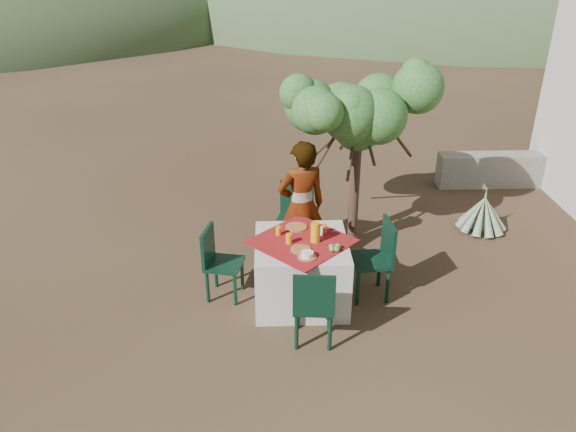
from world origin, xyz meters
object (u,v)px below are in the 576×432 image
object	(u,v)px
chair_near	(314,304)
juice_pitcher	(315,232)
chair_left	(218,259)
person	(301,207)
agave	(483,214)
chair_far	(294,215)
chair_right	(377,256)
shrub_tree	(363,118)
table	(301,270)

from	to	relation	value
chair_near	juice_pitcher	size ratio (longest dim) A/B	3.91
chair_left	juice_pitcher	xyz separation A→B (m)	(1.09, -0.12, 0.40)
person	agave	size ratio (longest dim) A/B	2.25
chair_far	chair_right	distance (m)	1.37
chair_far	person	world-z (taller)	person
person	shrub_tree	world-z (taller)	shrub_tree
chair_left	agave	xyz separation A→B (m)	(3.60, 1.51, -0.23)
table	chair_far	world-z (taller)	chair_far
chair_far	chair_near	size ratio (longest dim) A/B	1.07
chair_far	juice_pitcher	distance (m)	1.18
table	chair_left	distance (m)	0.95
person	juice_pitcher	xyz separation A→B (m)	(0.11, -0.74, 0.05)
chair_far	juice_pitcher	world-z (taller)	juice_pitcher
juice_pitcher	chair_right	bearing A→B (deg)	5.92
chair_far	chair_left	distance (m)	1.35
table	juice_pitcher	xyz separation A→B (m)	(0.15, -0.02, 0.50)
shrub_tree	chair_far	bearing A→B (deg)	-151.62
person	shrub_tree	bearing A→B (deg)	-151.44
chair_far	chair_near	distance (m)	1.90
chair_far	chair_right	xyz separation A→B (m)	(0.90, -1.04, -0.01)
chair_left	agave	size ratio (longest dim) A/B	1.17
chair_far	chair_near	bearing A→B (deg)	-69.03
chair_far	shrub_tree	xyz separation A→B (m)	(0.89, 0.48, 1.14)
chair_far	shrub_tree	world-z (taller)	shrub_tree
person	agave	xyz separation A→B (m)	(2.62, 0.89, -0.58)
person	agave	bearing A→B (deg)	-178.53
table	chair_near	size ratio (longest dim) A/B	1.46
chair_left	person	xyz separation A→B (m)	(0.98, 0.62, 0.35)
table	chair_left	world-z (taller)	chair_left
chair_left	chair_near	bearing A→B (deg)	-119.76
chair_far	chair_right	bearing A→B (deg)	-31.53
agave	chair_left	bearing A→B (deg)	-157.25
person	chair_far	bearing A→B (deg)	-97.18
shrub_tree	chair_right	bearing A→B (deg)	-89.89
chair_left	chair_far	bearing A→B (deg)	-30.77
person	chair_right	bearing A→B (deg)	123.93
chair_near	agave	size ratio (longest dim) A/B	1.21
chair_right	agave	xyz separation A→B (m)	(1.79, 1.56, -0.27)
chair_far	chair_near	world-z (taller)	chair_far
chair_near	chair_left	size ratio (longest dim) A/B	1.04
chair_right	agave	distance (m)	2.38
table	chair_near	xyz separation A→B (m)	(0.08, -0.81, 0.12)
chair_right	person	bearing A→B (deg)	-134.29
chair_near	person	bearing A→B (deg)	-83.37
chair_far	shrub_tree	bearing A→B (deg)	46.01
chair_left	person	size ratio (longest dim) A/B	0.52
chair_near	shrub_tree	world-z (taller)	shrub_tree
chair_near	chair_right	bearing A→B (deg)	-127.28
chair_far	shrub_tree	size ratio (longest dim) A/B	0.45
chair_far	agave	xyz separation A→B (m)	(2.68, 0.52, -0.28)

